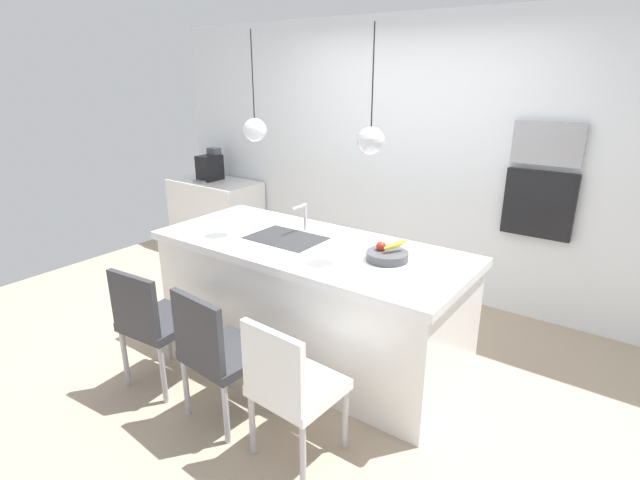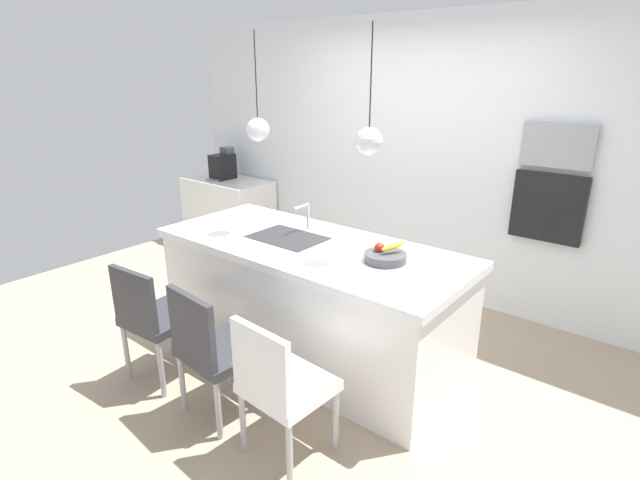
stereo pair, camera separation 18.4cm
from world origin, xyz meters
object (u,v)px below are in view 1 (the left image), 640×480
at_px(fruit_bowl, 387,255).
at_px(oven, 539,204).
at_px(coffee_machine, 210,167).
at_px(chair_near, 154,320).
at_px(chair_middle, 217,350).
at_px(chair_far, 290,384).
at_px(microwave, 548,144).

relative_size(fruit_bowl, oven, 0.51).
distance_m(fruit_bowl, oven, 1.65).
distance_m(coffee_machine, oven, 3.69).
xyz_separation_m(oven, chair_near, (-1.81, -2.54, -0.54)).
bearing_deg(oven, chair_middle, -115.16).
height_order(chair_near, chair_far, chair_near).
bearing_deg(chair_middle, chair_far, 0.08).
height_order(fruit_bowl, microwave, microwave).
relative_size(chair_near, chair_far, 1.01).
bearing_deg(fruit_bowl, chair_near, -140.57).
bearing_deg(coffee_machine, chair_far, -36.29).
xyz_separation_m(microwave, chair_far, (-0.62, -2.54, -1.06)).
distance_m(chair_near, chair_middle, 0.62).
relative_size(fruit_bowl, chair_far, 0.32).
relative_size(coffee_machine, chair_middle, 0.43).
xyz_separation_m(fruit_bowl, coffee_machine, (-3.08, 1.23, 0.06)).
distance_m(oven, chair_middle, 2.86).
distance_m(microwave, oven, 0.50).
relative_size(fruit_bowl, chair_middle, 0.32).
distance_m(microwave, chair_far, 2.82).
relative_size(coffee_machine, chair_near, 0.43).
bearing_deg(oven, chair_far, -103.80).
height_order(microwave, chair_near, microwave).
bearing_deg(fruit_bowl, chair_middle, -120.75).
bearing_deg(microwave, chair_near, -125.59).
bearing_deg(microwave, coffee_machine, -175.38).
xyz_separation_m(fruit_bowl, chair_near, (-1.22, -1.00, -0.43)).
xyz_separation_m(chair_near, chair_middle, (0.62, -0.00, -0.01)).
height_order(fruit_bowl, coffee_machine, coffee_machine).
bearing_deg(coffee_machine, chair_near, -50.28).
height_order(coffee_machine, oven, oven).
bearing_deg(oven, microwave, 0.00).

